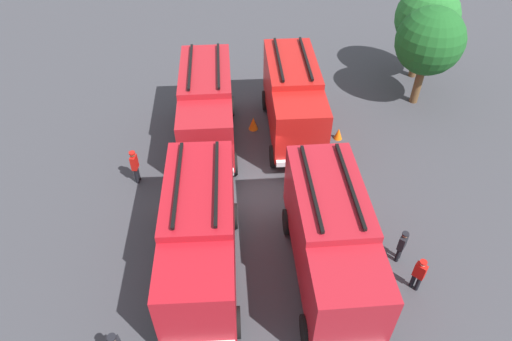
{
  "coord_description": "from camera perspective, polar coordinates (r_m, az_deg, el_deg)",
  "views": [
    {
      "loc": [
        14.68,
        -1.39,
        14.9
      ],
      "look_at": [
        0.0,
        0.0,
        1.4
      ],
      "focal_mm": 31.57,
      "sensor_mm": 36.0,
      "label": 1
    }
  ],
  "objects": [
    {
      "name": "tree_1",
      "position": [
        26.6,
        21.16,
        15.02
      ],
      "size": [
        3.65,
        3.65,
        5.66
      ],
      "color": "brown",
      "rests_on": "ground"
    },
    {
      "name": "traffic_cone_1",
      "position": [
        20.35,
        -11.7,
        -4.48
      ],
      "size": [
        0.44,
        0.44,
        0.63
      ],
      "primitive_type": "cone",
      "color": "#F2600C",
      "rests_on": "ground"
    },
    {
      "name": "tree_0",
      "position": [
        29.3,
        20.86,
        17.68
      ],
      "size": [
        3.69,
        3.69,
        5.72
      ],
      "color": "brown",
      "rests_on": "ground"
    },
    {
      "name": "fire_truck_0",
      "position": [
        22.77,
        -6.26,
        8.14
      ],
      "size": [
        7.25,
        2.89,
        3.88
      ],
      "rotation": [
        0.0,
        0.0,
        -0.02
      ],
      "color": "maroon",
      "rests_on": "ground"
    },
    {
      "name": "traffic_cone_2",
      "position": [
        24.45,
        -0.34,
        6.0
      ],
      "size": [
        0.51,
        0.51,
        0.73
      ],
      "primitive_type": "cone",
      "color": "#F2600C",
      "rests_on": "ground"
    },
    {
      "name": "firefighter_1",
      "position": [
        18.03,
        19.93,
        -12.17
      ],
      "size": [
        0.47,
        0.46,
        1.63
      ],
      "rotation": [
        0.0,
        0.0,
        2.32
      ],
      "color": "black",
      "rests_on": "ground"
    },
    {
      "name": "fire_truck_2",
      "position": [
        23.32,
        4.72,
        9.18
      ],
      "size": [
        7.27,
        2.93,
        3.88
      ],
      "rotation": [
        0.0,
        0.0,
        -0.03
      ],
      "color": "#AA1614",
      "rests_on": "ground"
    },
    {
      "name": "fire_truck_3",
      "position": [
        16.63,
        9.51,
        -8.38
      ],
      "size": [
        7.23,
        2.83,
        3.88
      ],
      "rotation": [
        0.0,
        0.0,
        -0.01
      ],
      "color": "maroon",
      "rests_on": "ground"
    },
    {
      "name": "firefighter_2",
      "position": [
        18.7,
        17.99,
        -8.97
      ],
      "size": [
        0.47,
        0.46,
        1.6
      ],
      "rotation": [
        0.0,
        0.0,
        3.99
      ],
      "color": "black",
      "rests_on": "ground"
    },
    {
      "name": "traffic_cone_0",
      "position": [
        24.2,
        10.39,
        4.63
      ],
      "size": [
        0.45,
        0.45,
        0.64
      ],
      "primitive_type": "cone",
      "color": "#F2600C",
      "rests_on": "ground"
    },
    {
      "name": "fire_truck_1",
      "position": [
        16.63,
        -7.13,
        -8.04
      ],
      "size": [
        7.3,
        3.0,
        3.88
      ],
      "rotation": [
        0.0,
        0.0,
        -0.04
      ],
      "color": "#A4141E",
      "rests_on": "ground"
    },
    {
      "name": "ground_plane",
      "position": [
        20.96,
        -0.0,
        -2.82
      ],
      "size": [
        49.94,
        49.94,
        0.0
      ],
      "primitive_type": "plane",
      "color": "#38383D"
    },
    {
      "name": "firefighter_3",
      "position": [
        21.59,
        -15.1,
        0.66
      ],
      "size": [
        0.46,
        0.31,
        1.79
      ],
      "rotation": [
        0.0,
        0.0,
        4.53
      ],
      "color": "black",
      "rests_on": "ground"
    }
  ]
}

